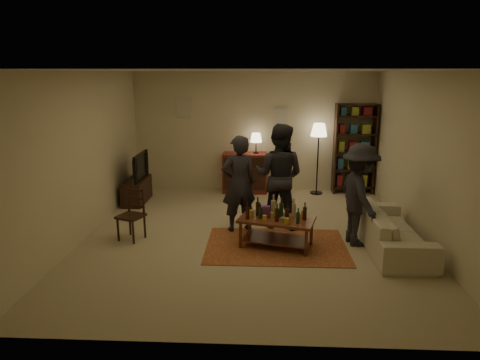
# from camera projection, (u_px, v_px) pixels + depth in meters

# --- Properties ---
(floor) EXTENTS (6.00, 6.00, 0.00)m
(floor) POSITION_uv_depth(u_px,v_px,m) (251.00, 235.00, 7.22)
(floor) COLOR #C6B793
(floor) RESTS_ON ground
(room_shell) EXTENTS (6.00, 6.00, 6.00)m
(room_shell) POSITION_uv_depth(u_px,v_px,m) (226.00, 111.00, 9.70)
(room_shell) COLOR beige
(room_shell) RESTS_ON ground
(rug) EXTENTS (2.20, 1.50, 0.01)m
(rug) POSITION_uv_depth(u_px,v_px,m) (276.00, 246.00, 6.76)
(rug) COLOR maroon
(rug) RESTS_ON ground
(coffee_table) EXTENTS (1.27, 0.91, 0.81)m
(coffee_table) POSITION_uv_depth(u_px,v_px,m) (276.00, 222.00, 6.67)
(coffee_table) COLOR brown
(coffee_table) RESTS_ON ground
(dining_chair) EXTENTS (0.49, 0.49, 0.86)m
(dining_chair) POSITION_uv_depth(u_px,v_px,m) (133.00, 212.00, 6.98)
(dining_chair) COLOR black
(dining_chair) RESTS_ON ground
(tv_stand) EXTENTS (0.40, 1.00, 1.06)m
(tv_stand) POSITION_uv_depth(u_px,v_px,m) (137.00, 184.00, 8.99)
(tv_stand) COLOR black
(tv_stand) RESTS_ON ground
(dresser) EXTENTS (1.00, 0.50, 1.36)m
(dresser) POSITION_uv_depth(u_px,v_px,m) (245.00, 172.00, 9.75)
(dresser) COLOR maroon
(dresser) RESTS_ON ground
(bookshelf) EXTENTS (0.90, 0.34, 2.02)m
(bookshelf) POSITION_uv_depth(u_px,v_px,m) (354.00, 148.00, 9.56)
(bookshelf) COLOR black
(bookshelf) RESTS_ON ground
(floor_lamp) EXTENTS (0.36, 0.36, 1.59)m
(floor_lamp) POSITION_uv_depth(u_px,v_px,m) (319.00, 135.00, 9.40)
(floor_lamp) COLOR black
(floor_lamp) RESTS_ON ground
(sofa) EXTENTS (0.81, 2.08, 0.61)m
(sofa) POSITION_uv_depth(u_px,v_px,m) (391.00, 229.00, 6.66)
(sofa) COLOR beige
(sofa) RESTS_ON ground
(person_left) EXTENTS (0.71, 0.59, 1.66)m
(person_left) POSITION_uv_depth(u_px,v_px,m) (239.00, 184.00, 7.25)
(person_left) COLOR #25242B
(person_left) RESTS_ON ground
(person_right) EXTENTS (1.07, 0.94, 1.83)m
(person_right) POSITION_uv_depth(u_px,v_px,m) (279.00, 176.00, 7.46)
(person_right) COLOR #27252D
(person_right) RESTS_ON ground
(person_by_sofa) EXTENTS (0.78, 1.14, 1.62)m
(person_by_sofa) POSITION_uv_depth(u_px,v_px,m) (359.00, 195.00, 6.68)
(person_by_sofa) COLOR #25242B
(person_by_sofa) RESTS_ON ground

